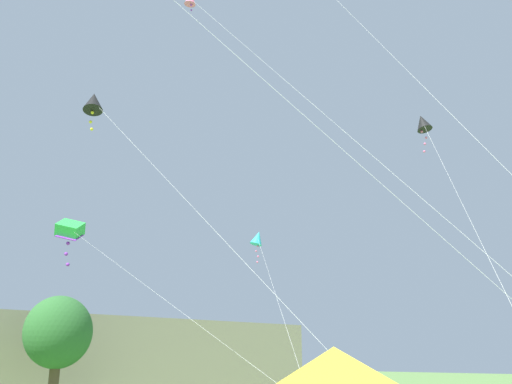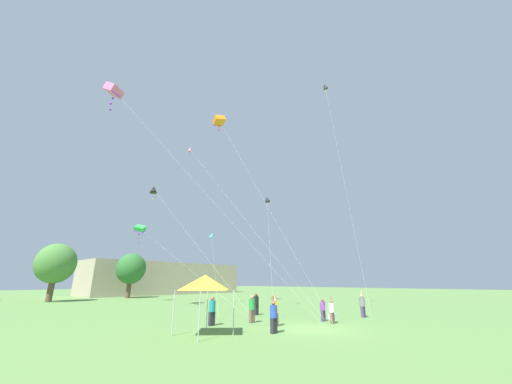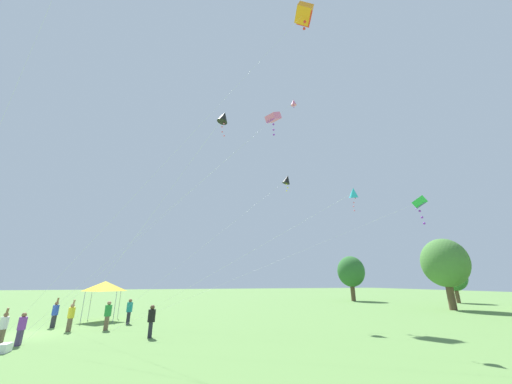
{
  "view_description": "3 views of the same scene",
  "coord_description": "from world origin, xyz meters",
  "px_view_note": "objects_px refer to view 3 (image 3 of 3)",
  "views": [
    {
      "loc": [
        -10.27,
        -0.69,
        2.98
      ],
      "look_at": [
        1.33,
        12.46,
        8.12
      ],
      "focal_mm": 40.0,
      "sensor_mm": 36.0,
      "label": 1
    },
    {
      "loc": [
        -16.19,
        -10.11,
        2.76
      ],
      "look_at": [
        6.38,
        10.5,
        12.33
      ],
      "focal_mm": 20.0,
      "sensor_mm": 36.0,
      "label": 2
    },
    {
      "loc": [
        22.07,
        8.18,
        3.06
      ],
      "look_at": [
        5.28,
        13.19,
        8.58
      ],
      "focal_mm": 20.0,
      "sensor_mm": 36.0,
      "label": 3
    }
  ],
  "objects_px": {
    "person_black_shirt": "(151,320)",
    "person_purple_shirt": "(21,328)",
    "person_green_shirt": "(108,314)",
    "kite_pink_diamond_7": "(293,103)",
    "cooler_box": "(4,348)",
    "person_white_shirt": "(3,326)",
    "kite_orange_box_3": "(304,14)",
    "kite_pink_box_6": "(273,118)",
    "person_blue_shirt": "(55,313)",
    "kite_cyan_diamond_2": "(353,193)",
    "person_teal_shirt": "(129,310)",
    "person_yellow_shirt": "(71,316)",
    "festival_tent": "(105,286)",
    "kite_green_box_1": "(419,203)",
    "kite_black_diamond_4": "(287,180)",
    "kite_black_diamond_0": "(223,118)"
  },
  "relations": [
    {
      "from": "person_blue_shirt",
      "to": "kite_cyan_diamond_2",
      "type": "distance_m",
      "value": 22.12
    },
    {
      "from": "kite_green_box_1",
      "to": "kite_cyan_diamond_2",
      "type": "bearing_deg",
      "value": -65.52
    },
    {
      "from": "person_green_shirt",
      "to": "kite_pink_diamond_7",
      "type": "distance_m",
      "value": 21.82
    },
    {
      "from": "person_black_shirt",
      "to": "kite_black_diamond_4",
      "type": "bearing_deg",
      "value": -105.41
    },
    {
      "from": "person_purple_shirt",
      "to": "person_teal_shirt",
      "type": "xyz_separation_m",
      "value": [
        -6.76,
        4.3,
        0.13
      ]
    },
    {
      "from": "cooler_box",
      "to": "person_teal_shirt",
      "type": "relative_size",
      "value": 0.36
    },
    {
      "from": "kite_orange_box_3",
      "to": "kite_pink_diamond_7",
      "type": "relative_size",
      "value": 1.33
    },
    {
      "from": "cooler_box",
      "to": "kite_pink_box_6",
      "type": "xyz_separation_m",
      "value": [
        -12.25,
        17.76,
        22.41
      ]
    },
    {
      "from": "person_green_shirt",
      "to": "person_teal_shirt",
      "type": "height_order",
      "value": "person_green_shirt"
    },
    {
      "from": "person_white_shirt",
      "to": "kite_pink_box_6",
      "type": "relative_size",
      "value": 0.07
    },
    {
      "from": "person_blue_shirt",
      "to": "kite_cyan_diamond_2",
      "type": "relative_size",
      "value": 0.14
    },
    {
      "from": "festival_tent",
      "to": "person_black_shirt",
      "type": "xyz_separation_m",
      "value": [
        8.94,
        4.3,
        -1.74
      ]
    },
    {
      "from": "person_yellow_shirt",
      "to": "kite_black_diamond_0",
      "type": "bearing_deg",
      "value": -17.63
    },
    {
      "from": "cooler_box",
      "to": "person_white_shirt",
      "type": "xyz_separation_m",
      "value": [
        -2.16,
        -1.13,
        0.66
      ]
    },
    {
      "from": "kite_orange_box_3",
      "to": "person_white_shirt",
      "type": "bearing_deg",
      "value": -100.58
    },
    {
      "from": "person_yellow_shirt",
      "to": "person_teal_shirt",
      "type": "height_order",
      "value": "person_yellow_shirt"
    },
    {
      "from": "person_blue_shirt",
      "to": "kite_pink_diamond_7",
      "type": "relative_size",
      "value": 0.1
    },
    {
      "from": "person_white_shirt",
      "to": "kite_cyan_diamond_2",
      "type": "distance_m",
      "value": 20.72
    },
    {
      "from": "person_yellow_shirt",
      "to": "person_teal_shirt",
      "type": "bearing_deg",
      "value": 68.79
    },
    {
      "from": "kite_orange_box_3",
      "to": "kite_pink_box_6",
      "type": "xyz_separation_m",
      "value": [
        -13.22,
        2.07,
        -1.43
      ]
    },
    {
      "from": "person_yellow_shirt",
      "to": "kite_black_diamond_0",
      "type": "height_order",
      "value": "kite_black_diamond_0"
    },
    {
      "from": "person_teal_shirt",
      "to": "kite_orange_box_3",
      "type": "height_order",
      "value": "kite_orange_box_3"
    },
    {
      "from": "person_yellow_shirt",
      "to": "kite_orange_box_3",
      "type": "height_order",
      "value": "kite_orange_box_3"
    },
    {
      "from": "kite_orange_box_3",
      "to": "kite_pink_diamond_7",
      "type": "xyz_separation_m",
      "value": [
        -3.97,
        0.5,
        -5.75
      ]
    },
    {
      "from": "kite_black_diamond_0",
      "to": "kite_orange_box_3",
      "type": "xyz_separation_m",
      "value": [
        -2.17,
        6.67,
        12.23
      ]
    },
    {
      "from": "person_blue_shirt",
      "to": "person_yellow_shirt",
      "type": "xyz_separation_m",
      "value": [
        2.1,
        1.56,
        -0.02
      ]
    },
    {
      "from": "person_green_shirt",
      "to": "kite_pink_box_6",
      "type": "height_order",
      "value": "kite_pink_box_6"
    },
    {
      "from": "kite_orange_box_3",
      "to": "person_teal_shirt",
      "type": "bearing_deg",
      "value": -128.96
    },
    {
      "from": "person_blue_shirt",
      "to": "person_black_shirt",
      "type": "relative_size",
      "value": 1.12
    },
    {
      "from": "person_white_shirt",
      "to": "kite_orange_box_3",
      "type": "distance_m",
      "value": 28.81
    },
    {
      "from": "kite_black_diamond_0",
      "to": "kite_green_box_1",
      "type": "relative_size",
      "value": 0.48
    },
    {
      "from": "cooler_box",
      "to": "person_black_shirt",
      "type": "distance_m",
      "value": 6.44
    },
    {
      "from": "person_blue_shirt",
      "to": "person_white_shirt",
      "type": "bearing_deg",
      "value": -117.21
    },
    {
      "from": "person_yellow_shirt",
      "to": "kite_pink_box_6",
      "type": "relative_size",
      "value": 0.08
    },
    {
      "from": "person_white_shirt",
      "to": "person_purple_shirt",
      "type": "height_order",
      "value": "person_white_shirt"
    },
    {
      "from": "cooler_box",
      "to": "kite_black_diamond_4",
      "type": "bearing_deg",
      "value": 111.75
    },
    {
      "from": "festival_tent",
      "to": "kite_green_box_1",
      "type": "xyz_separation_m",
      "value": [
        8.31,
        26.26,
        7.19
      ]
    },
    {
      "from": "person_white_shirt",
      "to": "kite_black_diamond_4",
      "type": "relative_size",
      "value": 0.12
    },
    {
      "from": "person_white_shirt",
      "to": "kite_pink_box_6",
      "type": "height_order",
      "value": "kite_pink_box_6"
    },
    {
      "from": "festival_tent",
      "to": "person_green_shirt",
      "type": "height_order",
      "value": "festival_tent"
    },
    {
      "from": "kite_orange_box_3",
      "to": "kite_pink_box_6",
      "type": "distance_m",
      "value": 13.46
    },
    {
      "from": "person_blue_shirt",
      "to": "person_purple_shirt",
      "type": "bearing_deg",
      "value": -107.24
    },
    {
      "from": "person_black_shirt",
      "to": "person_purple_shirt",
      "type": "height_order",
      "value": "person_black_shirt"
    },
    {
      "from": "person_teal_shirt",
      "to": "kite_pink_diamond_7",
      "type": "relative_size",
      "value": 0.1
    },
    {
      "from": "person_purple_shirt",
      "to": "kite_pink_diamond_7",
      "type": "relative_size",
      "value": 0.08
    },
    {
      "from": "person_purple_shirt",
      "to": "kite_pink_box_6",
      "type": "distance_m",
      "value": 30.12
    },
    {
      "from": "cooler_box",
      "to": "kite_orange_box_3",
      "type": "xyz_separation_m",
      "value": [
        0.98,
        15.69,
        23.84
      ]
    },
    {
      "from": "kite_pink_diamond_7",
      "to": "person_white_shirt",
      "type": "bearing_deg",
      "value": -87.25
    },
    {
      "from": "person_purple_shirt",
      "to": "kite_orange_box_3",
      "type": "height_order",
      "value": "kite_orange_box_3"
    },
    {
      "from": "kite_pink_box_6",
      "to": "person_yellow_shirt",
      "type": "bearing_deg",
      "value": -68.76
    }
  ]
}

